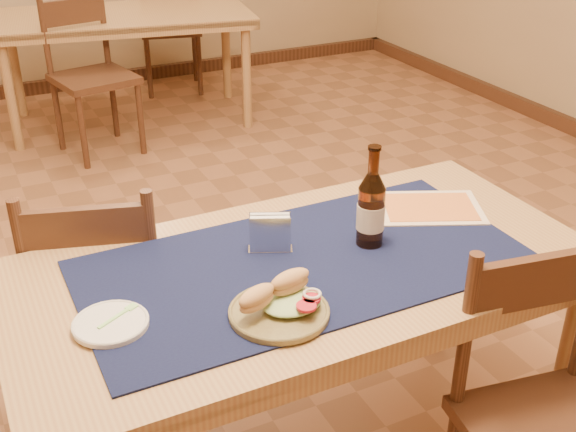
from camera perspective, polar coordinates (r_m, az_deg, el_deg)
name	(u,v)px	position (r m, az deg, el deg)	size (l,w,h in m)	color
main_table	(304,289)	(2.00, 1.27, -5.82)	(1.60, 0.80, 0.75)	#A17D4B
placemat	(304,263)	(1.96, 1.29, -3.73)	(1.20, 0.60, 0.01)	#0E1534
baseboard	(212,319)	(2.96, -6.05, -8.09)	(6.00, 7.00, 0.10)	#462819
back_table	(124,26)	(5.08, -12.85, 14.45)	(1.78, 1.11, 0.75)	#A17D4B
chair_main_far	(102,297)	(2.40, -14.48, -6.23)	(0.52, 0.52, 0.90)	#462819
chair_main_near	(550,421)	(2.00, 19.98, -15.01)	(0.48, 0.48, 0.91)	#462819
chair_back_near	(91,73)	(4.66, -15.34, 10.83)	(0.52, 0.52, 0.96)	#462819
chair_back_far	(170,27)	(5.74, -9.28, 14.53)	(0.54, 0.54, 0.97)	#462819
sandwich_plate	(281,305)	(1.74, -0.57, -7.04)	(0.25, 0.25, 0.09)	brown
side_plate	(111,323)	(1.76, -13.85, -8.20)	(0.18, 0.18, 0.01)	silver
fork	(121,314)	(1.78, -13.09, -7.54)	(0.11, 0.07, 0.00)	#94DF7A
beer_bottle	(371,209)	(2.01, 6.58, 0.56)	(0.08, 0.08, 0.30)	#44200C
napkin_holder	(270,234)	(1.99, -1.42, -1.43)	(0.13, 0.09, 0.11)	silver
menu_card	(429,207)	(2.28, 11.12, 0.67)	(0.38, 0.34, 0.01)	beige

